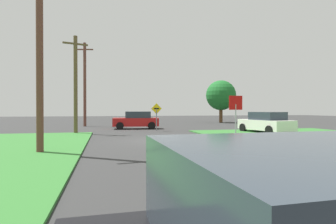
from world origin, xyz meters
The scene contains 10 objects.
ground_plane centered at (0.00, 0.00, 0.00)m, with size 120.00×120.00×0.00m, color #313131.
lane_stripe_center centered at (0.00, -8.00, 0.01)m, with size 0.20×14.00×0.01m, color yellow.
stop_sign centered at (4.59, -0.76, 1.87)m, with size 0.83×0.07×2.62m.
car_on_crossroad centered at (9.03, 2.99, 0.81)m, with size 2.64×4.56×1.62m.
car_approaching_junction centered at (-0.06, 9.91, 0.80)m, with size 4.33×2.27×1.62m.
utility_pole_near centered at (-5.51, -3.43, 4.68)m, with size 1.80×0.38×9.08m.
utility_pole_mid centered at (-5.03, 5.70, 3.76)m, with size 1.76×0.64×7.25m.
utility_pole_far centered at (-5.00, 14.83, 4.58)m, with size 1.79×0.48×8.93m.
direction_sign centered at (1.30, 6.93, 1.45)m, with size 0.90×0.09×2.33m.
oak_tree_left centered at (12.76, 19.47, 3.76)m, with size 4.13×4.13×5.84m.
Camera 1 is at (-2.93, -15.40, 1.81)m, focal length 29.00 mm.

